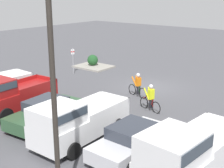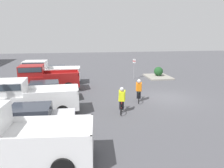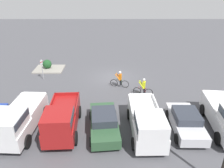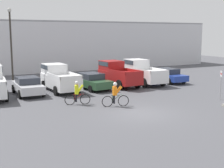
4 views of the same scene
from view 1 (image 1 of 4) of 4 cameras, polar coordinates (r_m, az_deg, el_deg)
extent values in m
plane|color=#4C4C51|center=(23.79, 6.86, -0.55)|extent=(80.00, 80.00, 0.00)
cube|color=white|center=(12.74, 14.92, -12.57)|extent=(2.49, 5.65, 0.99)
cube|color=white|center=(10.99, 11.06, -11.31)|extent=(2.03, 2.36, 1.01)
cube|color=#333D47|center=(10.89, 11.13, -10.28)|extent=(2.08, 2.19, 0.44)
cube|color=white|center=(13.74, 13.84, -7.37)|extent=(0.38, 3.29, 0.25)
cylinder|color=black|center=(14.69, 14.62, -10.42)|extent=(0.30, 0.85, 0.84)
cube|color=silver|center=(13.90, 3.79, -10.65)|extent=(1.89, 4.38, 0.64)
cube|color=#2D333D|center=(13.65, 3.84, -8.51)|extent=(1.66, 1.99, 0.51)
cylinder|color=black|center=(13.56, -2.94, -12.65)|extent=(0.19, 0.68, 0.67)
cylinder|color=black|center=(14.65, 9.93, -10.54)|extent=(0.19, 0.68, 0.67)
cylinder|color=black|center=(15.51, 4.04, -8.73)|extent=(0.19, 0.68, 0.67)
cube|color=white|center=(15.23, -5.48, -7.12)|extent=(2.03, 5.33, 1.02)
cube|color=white|center=(13.84, -10.03, -5.63)|extent=(1.81, 2.15, 0.84)
cube|color=#333D47|center=(13.77, -10.06, -4.92)|extent=(1.86, 1.98, 0.37)
cube|color=white|center=(15.19, -0.27, -4.52)|extent=(0.14, 3.18, 0.25)
cube|color=white|center=(16.30, -5.43, -3.10)|extent=(0.14, 3.18, 0.25)
cube|color=white|center=(16.87, 0.43, -2.33)|extent=(1.92, 0.12, 0.25)
cylinder|color=black|center=(13.77, -7.09, -12.05)|extent=(0.24, 0.77, 0.77)
cylinder|color=black|center=(15.04, -12.45, -9.75)|extent=(0.24, 0.77, 0.77)
cylinder|color=black|center=(16.02, 1.13, -7.64)|extent=(0.24, 0.77, 0.77)
cylinder|color=black|center=(17.12, -4.11, -6.04)|extent=(0.24, 0.77, 0.77)
cube|color=#2D5133|center=(17.35, -11.83, -5.37)|extent=(2.24, 4.76, 0.64)
cube|color=#2D333D|center=(17.14, -11.94, -3.56)|extent=(1.82, 2.22, 0.52)
cylinder|color=black|center=(15.91, -13.14, -8.61)|extent=(0.24, 0.62, 0.60)
cylinder|color=black|center=(17.17, -17.41, -7.04)|extent=(0.24, 0.62, 0.60)
cylinder|color=black|center=(17.89, -6.39, -5.37)|extent=(0.24, 0.62, 0.60)
cylinder|color=black|center=(19.02, -10.65, -4.21)|extent=(0.24, 0.62, 0.60)
cube|color=maroon|center=(19.41, -17.02, -2.35)|extent=(2.17, 5.04, 1.00)
cube|color=maroon|center=(19.14, -13.16, -0.35)|extent=(0.24, 2.97, 0.25)
cube|color=maroon|center=(20.51, -16.59, 0.51)|extent=(0.24, 2.97, 0.25)
cube|color=maroon|center=(20.73, -11.91, 1.02)|extent=(1.91, 0.18, 0.25)
cylinder|color=black|center=(17.99, -18.83, -5.57)|extent=(0.27, 0.91, 0.90)
cylinder|color=black|center=(19.79, -11.72, -2.99)|extent=(0.27, 0.91, 0.90)
cylinder|color=black|center=(21.17, -15.28, -1.94)|extent=(0.27, 0.91, 0.90)
cube|color=white|center=(21.20, -17.84, 0.79)|extent=(0.23, 3.23, 0.25)
cube|color=white|center=(22.79, -15.74, 2.03)|extent=(1.98, 0.17, 0.25)
cylinder|color=black|center=(21.76, -16.22, -1.54)|extent=(0.26, 0.88, 0.88)
cylinder|color=black|center=(23.38, -18.89, -0.53)|extent=(0.26, 0.88, 0.88)
torus|color=black|center=(21.90, 3.72, -1.01)|extent=(0.75, 0.25, 0.76)
torus|color=black|center=(21.10, 5.65, -1.74)|extent=(0.75, 0.25, 0.76)
cylinder|color=#2D5133|center=(21.44, 4.68, -0.89)|extent=(0.56, 0.19, 0.40)
cylinder|color=#2D5133|center=(21.37, 4.70, -0.34)|extent=(0.60, 0.20, 0.04)
cylinder|color=#2D5133|center=(21.30, 5.02, -1.02)|extent=(0.04, 0.04, 0.37)
cylinder|color=#2D5133|center=(21.67, 3.98, -0.02)|extent=(0.15, 0.45, 0.02)
cylinder|color=black|center=(21.31, 4.69, -1.12)|extent=(0.15, 0.15, 0.57)
cylinder|color=black|center=(21.43, 5.06, -1.04)|extent=(0.15, 0.15, 0.57)
cube|color=orange|center=(21.25, 4.81, 0.42)|extent=(0.33, 0.41, 0.57)
cylinder|color=orange|center=(21.30, 4.08, 0.48)|extent=(0.55, 0.23, 0.62)
cylinder|color=orange|center=(21.51, 4.77, 0.63)|extent=(0.55, 0.23, 0.62)
sphere|color=tan|center=(21.16, 4.79, 1.49)|extent=(0.24, 0.24, 0.24)
sphere|color=silver|center=(21.14, 4.79, 1.65)|extent=(0.27, 0.27, 0.27)
torus|color=black|center=(19.45, 5.90, -3.41)|extent=(0.71, 0.25, 0.73)
torus|color=black|center=(18.73, 8.07, -4.29)|extent=(0.71, 0.25, 0.73)
cylinder|color=maroon|center=(19.02, 6.98, -3.34)|extent=(0.54, 0.18, 0.39)
cylinder|color=maroon|center=(18.96, 7.00, -2.76)|extent=(0.57, 0.19, 0.04)
cylinder|color=maroon|center=(18.90, 7.37, -3.49)|extent=(0.04, 0.04, 0.36)
cylinder|color=maroon|center=(19.22, 6.20, -2.38)|extent=(0.15, 0.45, 0.02)
cylinder|color=black|center=(18.91, 7.00, -3.60)|extent=(0.15, 0.15, 0.54)
cylinder|color=black|center=(19.02, 7.39, -3.49)|extent=(0.15, 0.15, 0.54)
cube|color=yellow|center=(18.81, 7.15, -1.86)|extent=(0.33, 0.41, 0.61)
cylinder|color=yellow|center=(18.85, 6.33, -1.79)|extent=(0.53, 0.23, 0.66)
cylinder|color=yellow|center=(19.07, 7.09, -1.60)|extent=(0.53, 0.23, 0.66)
sphere|color=tan|center=(18.70, 7.14, -0.61)|extent=(0.23, 0.23, 0.23)
sphere|color=silver|center=(18.69, 7.14, -0.44)|extent=(0.25, 0.25, 0.25)
cylinder|color=#9E9EA3|center=(27.47, -7.15, 4.21)|extent=(0.06, 0.06, 2.27)
cube|color=white|center=(27.31, -7.21, 5.87)|extent=(0.15, 0.28, 0.45)
cube|color=red|center=(27.31, -7.21, 5.87)|extent=(0.15, 0.28, 0.10)
cylinder|color=#2D2823|center=(9.38, -10.39, -5.91)|extent=(0.16, 0.16, 6.82)
cube|color=gray|center=(29.84, -3.37, 3.21)|extent=(3.31, 2.61, 0.15)
sphere|color=#1E4C23|center=(29.93, -3.56, 4.39)|extent=(1.02, 1.02, 1.02)
camera|label=2|loc=(13.35, 54.45, 1.30)|focal=35.00mm
camera|label=3|loc=(12.42, -66.03, 18.67)|focal=35.00mm
camera|label=4|loc=(35.31, 36.40, 10.06)|focal=50.00mm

